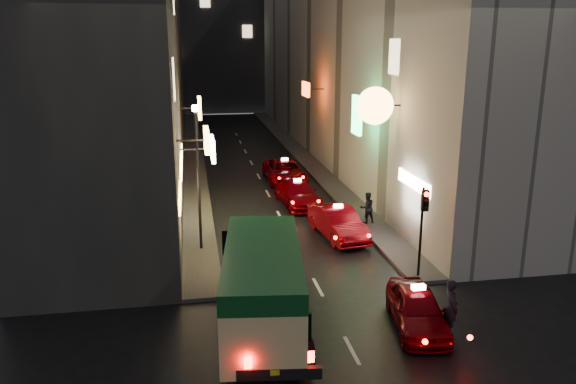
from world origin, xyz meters
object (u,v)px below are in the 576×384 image
taxi_near (417,306)px  traffic_light (424,213)px  minibus (263,280)px  lamp_post (198,168)px  pedestrian_crossing (451,304)px

taxi_near → traffic_light: (1.57, 3.48, 1.92)m
minibus → lamp_post: bearing=103.2°
taxi_near → pedestrian_crossing: 1.06m
traffic_light → lamp_post: lamp_post is taller
traffic_light → minibus: bearing=-155.7°
taxi_near → lamp_post: 10.81m
traffic_light → lamp_post: size_ratio=0.56×
lamp_post → taxi_near: bearing=-50.4°
taxi_near → traffic_light: 4.27m
traffic_light → pedestrian_crossing: bearing=-99.9°
taxi_near → pedestrian_crossing: size_ratio=2.47×
pedestrian_crossing → traffic_light: 4.41m
taxi_near → pedestrian_crossing: pedestrian_crossing is taller
taxi_near → lamp_post: size_ratio=0.81×
pedestrian_crossing → traffic_light: traffic_light is taller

